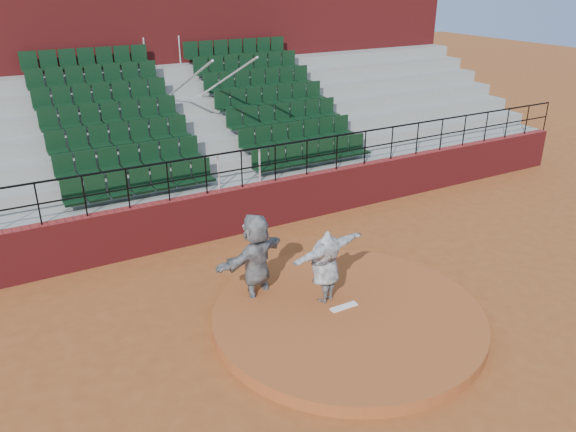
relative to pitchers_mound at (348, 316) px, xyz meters
name	(u,v)px	position (x,y,z in m)	size (l,w,h in m)	color
ground	(348,321)	(0.00, 0.00, -0.12)	(90.00, 90.00, 0.00)	brown
pitchers_mound	(348,316)	(0.00, 0.00, 0.00)	(5.50, 5.50, 0.25)	#9C4B22
pitching_rubber	(344,307)	(0.00, 0.15, 0.14)	(0.60, 0.15, 0.03)	white
boundary_wall	(243,209)	(0.00, 5.00, 0.53)	(24.00, 0.30, 1.30)	maroon
wall_railing	(241,161)	(0.00, 5.00, 1.90)	(24.04, 0.05, 1.03)	black
seating_deck	(194,147)	(0.00, 8.64, 1.33)	(24.00, 5.97, 4.63)	gray
press_box_facade	(151,63)	(0.00, 12.60, 3.43)	(24.00, 3.00, 7.10)	maroon
pitcher	(325,266)	(-0.19, 0.59, 0.92)	(1.96, 0.53, 1.60)	black
fielder	(256,260)	(-1.29, 1.57, 0.90)	(1.91, 0.61, 2.06)	black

